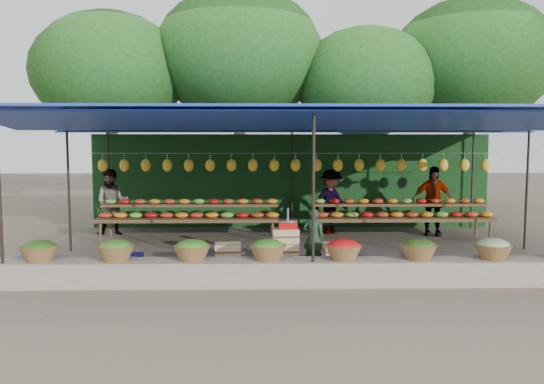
{
  "coord_description": "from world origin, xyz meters",
  "views": [
    {
      "loc": [
        -0.8,
        -11.02,
        2.23
      ],
      "look_at": [
        -0.58,
        0.2,
        1.22
      ],
      "focal_mm": 35.0,
      "sensor_mm": 36.0,
      "label": 1
    }
  ],
  "objects_px": {
    "weighing_scale": "(288,224)",
    "blue_crate_back": "(128,262)",
    "crate_counter": "(284,255)",
    "blue_crate_front": "(29,268)",
    "vendor_seated": "(313,237)"
  },
  "relations": [
    {
      "from": "weighing_scale",
      "to": "blue_crate_back",
      "type": "bearing_deg",
      "value": 177.0
    },
    {
      "from": "crate_counter",
      "to": "blue_crate_front",
      "type": "height_order",
      "value": "crate_counter"
    },
    {
      "from": "vendor_seated",
      "to": "blue_crate_front",
      "type": "bearing_deg",
      "value": 25.8
    },
    {
      "from": "crate_counter",
      "to": "weighing_scale",
      "type": "height_order",
      "value": "weighing_scale"
    },
    {
      "from": "blue_crate_front",
      "to": "blue_crate_back",
      "type": "xyz_separation_m",
      "value": [
        1.53,
        0.5,
        -0.02
      ]
    },
    {
      "from": "weighing_scale",
      "to": "vendor_seated",
      "type": "distance_m",
      "value": 0.73
    },
    {
      "from": "weighing_scale",
      "to": "blue_crate_front",
      "type": "height_order",
      "value": "weighing_scale"
    },
    {
      "from": "crate_counter",
      "to": "vendor_seated",
      "type": "bearing_deg",
      "value": 37.58
    },
    {
      "from": "vendor_seated",
      "to": "blue_crate_back",
      "type": "distance_m",
      "value": 3.33
    },
    {
      "from": "weighing_scale",
      "to": "vendor_seated",
      "type": "bearing_deg",
      "value": 41.43
    },
    {
      "from": "weighing_scale",
      "to": "blue_crate_back",
      "type": "relative_size",
      "value": 0.73
    },
    {
      "from": "crate_counter",
      "to": "vendor_seated",
      "type": "distance_m",
      "value": 0.74
    },
    {
      "from": "crate_counter",
      "to": "blue_crate_back",
      "type": "distance_m",
      "value": 2.75
    },
    {
      "from": "vendor_seated",
      "to": "blue_crate_back",
      "type": "height_order",
      "value": "vendor_seated"
    },
    {
      "from": "weighing_scale",
      "to": "crate_counter",
      "type": "bearing_deg",
      "value": 180.0
    }
  ]
}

